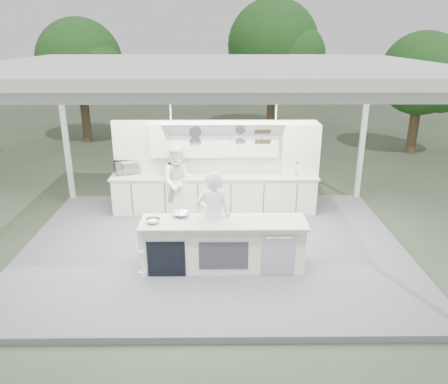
{
  "coord_description": "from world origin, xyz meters",
  "views": [
    {
      "loc": [
        0.14,
        -8.33,
        4.36
      ],
      "look_at": [
        0.22,
        0.4,
        1.17
      ],
      "focal_mm": 35.0,
      "sensor_mm": 36.0,
      "label": 1
    }
  ],
  "objects_px": {
    "head_chef": "(213,218)",
    "demo_island": "(222,244)",
    "sous_chef": "(179,182)",
    "back_counter": "(215,193)"
  },
  "relations": [
    {
      "from": "sous_chef",
      "to": "head_chef",
      "type": "bearing_deg",
      "value": -80.02
    },
    {
      "from": "head_chef",
      "to": "back_counter",
      "type": "bearing_deg",
      "value": -89.53
    },
    {
      "from": "sous_chef",
      "to": "back_counter",
      "type": "bearing_deg",
      "value": 11.9
    },
    {
      "from": "back_counter",
      "to": "head_chef",
      "type": "height_order",
      "value": "head_chef"
    },
    {
      "from": "head_chef",
      "to": "sous_chef",
      "type": "height_order",
      "value": "head_chef"
    },
    {
      "from": "demo_island",
      "to": "head_chef",
      "type": "height_order",
      "value": "head_chef"
    },
    {
      "from": "head_chef",
      "to": "sous_chef",
      "type": "xyz_separation_m",
      "value": [
        -0.85,
        2.25,
        -0.04
      ]
    },
    {
      "from": "demo_island",
      "to": "head_chef",
      "type": "xyz_separation_m",
      "value": [
        -0.17,
        0.21,
        0.46
      ]
    },
    {
      "from": "head_chef",
      "to": "demo_island",
      "type": "bearing_deg",
      "value": 129.09
    },
    {
      "from": "head_chef",
      "to": "sous_chef",
      "type": "distance_m",
      "value": 2.41
    }
  ]
}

